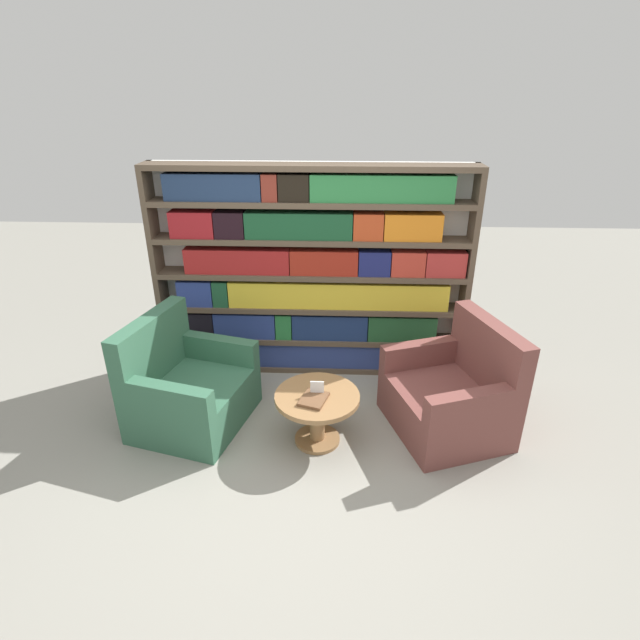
# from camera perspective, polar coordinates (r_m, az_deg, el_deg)

# --- Properties ---
(ground_plane) EXTENTS (14.00, 14.00, 0.00)m
(ground_plane) POSITION_cam_1_polar(r_m,az_deg,el_deg) (3.92, -2.23, -16.51)
(ground_plane) COLOR gray
(bookshelf) EXTENTS (2.93, 0.30, 2.00)m
(bookshelf) POSITION_cam_1_polar(r_m,az_deg,el_deg) (4.70, -0.93, 5.01)
(bookshelf) COLOR silver
(bookshelf) RESTS_ON ground_plane
(armchair_left) EXTENTS (1.02, 1.10, 0.93)m
(armchair_left) POSITION_cam_1_polar(r_m,az_deg,el_deg) (4.34, -14.90, -7.69)
(armchair_left) COLOR #336047
(armchair_left) RESTS_ON ground_plane
(armchair_right) EXTENTS (1.07, 1.13, 0.93)m
(armchair_right) POSITION_cam_1_polar(r_m,az_deg,el_deg) (4.26, 14.86, -8.37)
(armchair_right) COLOR brown
(armchair_right) RESTS_ON ground_plane
(coffee_table) EXTENTS (0.66, 0.66, 0.44)m
(coffee_table) POSITION_cam_1_polar(r_m,az_deg,el_deg) (3.96, -0.32, -10.04)
(coffee_table) COLOR olive
(coffee_table) RESTS_ON ground_plane
(table_sign) EXTENTS (0.10, 0.06, 0.12)m
(table_sign) POSITION_cam_1_polar(r_m,az_deg,el_deg) (3.86, -0.33, -7.94)
(table_sign) COLOR black
(table_sign) RESTS_ON coffee_table
(stray_book) EXTENTS (0.24, 0.27, 0.02)m
(stray_book) POSITION_cam_1_polar(r_m,az_deg,el_deg) (3.82, -0.72, -9.03)
(stray_book) COLOR brown
(stray_book) RESTS_ON coffee_table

